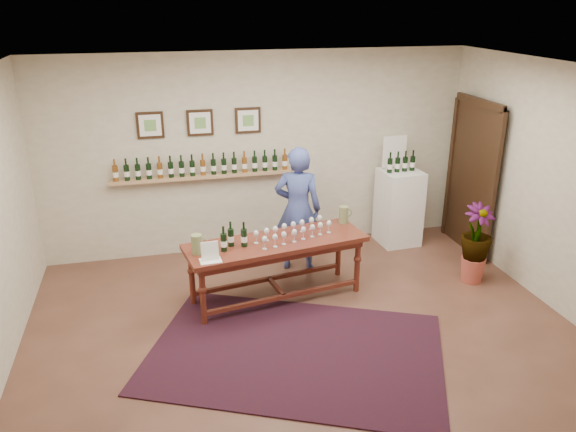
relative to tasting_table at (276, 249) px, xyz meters
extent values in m
plane|color=#4D2F22|center=(0.12, -0.90, -0.65)|extent=(6.00, 6.00, 0.00)
plane|color=beige|center=(0.12, 1.60, 0.75)|extent=(6.00, 0.00, 6.00)
plane|color=beige|center=(0.12, -3.40, 0.75)|extent=(6.00, 0.00, 6.00)
plane|color=beige|center=(3.12, -0.90, 0.75)|extent=(0.00, 5.00, 5.00)
plane|color=silver|center=(0.12, -0.90, 2.15)|extent=(6.00, 6.00, 0.00)
cube|color=tan|center=(-0.68, 1.51, 0.50)|extent=(2.50, 0.16, 0.04)
cube|color=black|center=(3.06, 0.80, 0.40)|extent=(0.10, 1.00, 2.10)
cube|color=black|center=(3.01, 0.80, 0.40)|extent=(0.04, 1.12, 2.22)
cube|color=black|center=(-1.33, 1.58, 1.23)|extent=(0.35, 0.03, 0.35)
cube|color=white|center=(-1.33, 1.56, 1.23)|extent=(0.28, 0.01, 0.28)
cube|color=#6CA452|center=(-1.33, 1.55, 1.23)|extent=(0.15, 0.00, 0.15)
cube|color=black|center=(-0.68, 1.58, 1.23)|extent=(0.35, 0.03, 0.35)
cube|color=white|center=(-0.68, 1.56, 1.23)|extent=(0.28, 0.01, 0.28)
cube|color=#6CA452|center=(-0.68, 1.55, 1.23)|extent=(0.15, 0.00, 0.15)
cube|color=black|center=(-0.03, 1.58, 1.23)|extent=(0.35, 0.03, 0.35)
cube|color=white|center=(-0.03, 1.56, 1.23)|extent=(0.28, 0.01, 0.28)
cube|color=#6CA452|center=(-0.03, 1.55, 1.23)|extent=(0.15, 0.00, 0.15)
cube|color=#44110C|center=(-0.06, -1.18, -0.64)|extent=(3.54, 3.05, 0.02)
cube|color=#4D2013|center=(0.00, 0.00, 0.09)|extent=(2.24, 1.03, 0.06)
cube|color=#4D2013|center=(0.00, 0.00, 0.02)|extent=(2.10, 0.90, 0.10)
cylinder|color=#4D2013|center=(-0.93, -0.40, -0.30)|extent=(0.08, 0.08, 0.70)
cylinder|color=#4D2013|center=(1.01, -0.08, -0.30)|extent=(0.08, 0.08, 0.70)
cylinder|color=#4D2013|center=(-1.01, 0.08, -0.30)|extent=(0.08, 0.08, 0.70)
cylinder|color=#4D2013|center=(0.93, 0.40, -0.30)|extent=(0.08, 0.08, 0.70)
cube|color=#4D2013|center=(0.04, -0.24, -0.51)|extent=(1.94, 0.37, 0.05)
cube|color=#4D2013|center=(-0.04, 0.24, -0.51)|extent=(1.94, 0.37, 0.05)
cube|color=#4D2013|center=(0.00, 0.00, -0.51)|extent=(0.13, 0.49, 0.05)
cube|color=white|center=(-0.82, -0.34, 0.22)|extent=(0.24, 0.18, 0.21)
cube|color=white|center=(2.13, 1.21, -0.09)|extent=(0.59, 0.59, 1.11)
cube|color=white|center=(2.07, 1.38, 0.72)|extent=(0.37, 0.04, 0.51)
cone|color=#AF4A3A|center=(2.55, -0.19, -0.48)|extent=(0.31, 0.31, 0.33)
imported|color=#213B18|center=(2.55, -0.19, -0.03)|extent=(0.51, 0.51, 0.57)
imported|color=#3C4A8E|center=(0.46, 0.74, 0.20)|extent=(0.71, 0.58, 1.69)
camera|label=1|loc=(-1.31, -5.92, 2.79)|focal=35.00mm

